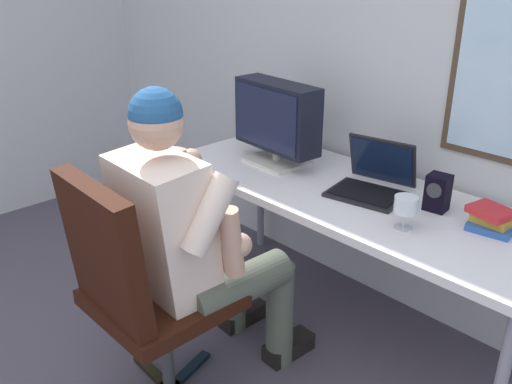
{
  "coord_description": "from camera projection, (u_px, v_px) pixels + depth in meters",
  "views": [
    {
      "loc": [
        1.25,
        -0.04,
        1.68
      ],
      "look_at": [
        -0.23,
        1.36,
        0.79
      ],
      "focal_mm": 39.1,
      "sensor_mm": 36.0,
      "label": 1
    }
  ],
  "objects": [
    {
      "name": "wall_rear",
      "position": [
        445.0,
        17.0,
        2.33
      ],
      "size": [
        5.09,
        0.08,
        2.84
      ],
      "color": "silver",
      "rests_on": "ground"
    },
    {
      "name": "wine_glass",
      "position": [
        406.0,
        206.0,
        2.07
      ],
      "size": [
        0.09,
        0.09,
        0.13
      ],
      "color": "silver",
      "rests_on": "desk"
    },
    {
      "name": "laptop",
      "position": [
        373.0,
        179.0,
        2.41
      ],
      "size": [
        0.36,
        0.35,
        0.23
      ],
      "color": "black",
      "rests_on": "desk"
    },
    {
      "name": "desk_speaker",
      "position": [
        438.0,
        193.0,
        2.23
      ],
      "size": [
        0.1,
        0.09,
        0.15
      ],
      "color": "black",
      "rests_on": "desk"
    },
    {
      "name": "desk",
      "position": [
        350.0,
        202.0,
        2.46
      ],
      "size": [
        1.84,
        0.69,
        0.71
      ],
      "color": "gray",
      "rests_on": "ground"
    },
    {
      "name": "office_chair",
      "position": [
        135.0,
        283.0,
        2.02
      ],
      "size": [
        0.5,
        0.53,
        0.99
      ],
      "color": "black",
      "rests_on": "ground"
    },
    {
      "name": "crt_monitor",
      "position": [
        277.0,
        118.0,
        2.67
      ],
      "size": [
        0.48,
        0.24,
        0.4
      ],
      "color": "beige",
      "rests_on": "desk"
    },
    {
      "name": "person_seated",
      "position": [
        194.0,
        237.0,
        2.14
      ],
      "size": [
        0.54,
        0.77,
        1.27
      ],
      "color": "#4E5549",
      "rests_on": "ground"
    },
    {
      "name": "book_stack",
      "position": [
        491.0,
        220.0,
        2.09
      ],
      "size": [
        0.18,
        0.15,
        0.09
      ],
      "color": "#2A56A4",
      "rests_on": "desk"
    }
  ]
}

